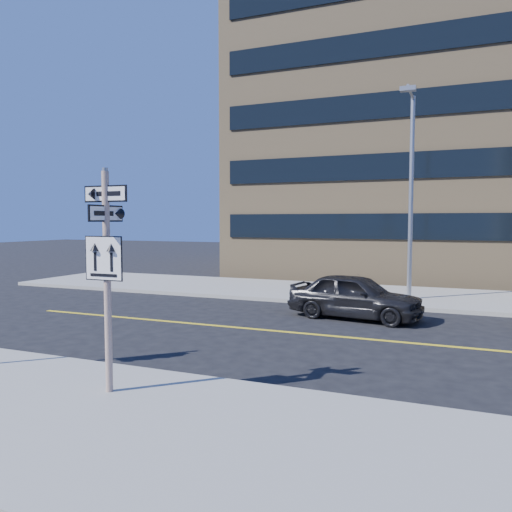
% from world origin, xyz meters
% --- Properties ---
extents(ground, '(120.00, 120.00, 0.00)m').
position_xyz_m(ground, '(0.00, 0.00, 0.00)').
color(ground, black).
rests_on(ground, ground).
extents(sign_pole, '(0.92, 0.92, 4.06)m').
position_xyz_m(sign_pole, '(0.00, -2.51, 2.44)').
color(sign_pole, silver).
rests_on(sign_pole, near_sidewalk).
extents(parked_car_a, '(2.45, 4.67, 1.52)m').
position_xyz_m(parked_car_a, '(2.65, 6.84, 0.76)').
color(parked_car_a, black).
rests_on(parked_car_a, ground).
extents(streetlight_a, '(0.55, 2.25, 8.00)m').
position_xyz_m(streetlight_a, '(4.00, 10.76, 4.76)').
color(streetlight_a, gray).
rests_on(streetlight_a, far_sidewalk).
extents(building_brick, '(18.00, 18.00, 18.00)m').
position_xyz_m(building_brick, '(2.00, 25.00, 9.00)').
color(building_brick, '#A2855A').
rests_on(building_brick, ground).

